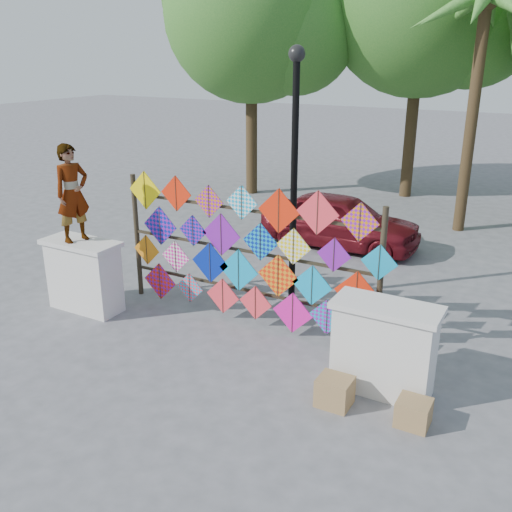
% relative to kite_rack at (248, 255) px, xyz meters
% --- Properties ---
extents(ground, '(80.00, 80.00, 0.00)m').
position_rel_kite_rack_xyz_m(ground, '(-0.09, -0.73, -1.21)').
color(ground, gray).
rests_on(ground, ground).
extents(parapet_left, '(1.40, 0.65, 1.28)m').
position_rel_kite_rack_xyz_m(parapet_left, '(-2.79, -0.93, -0.56)').
color(parapet_left, silver).
rests_on(parapet_left, ground).
extents(parapet_right, '(1.40, 0.65, 1.28)m').
position_rel_kite_rack_xyz_m(parapet_right, '(2.61, -0.93, -0.56)').
color(parapet_right, silver).
rests_on(parapet_right, ground).
extents(kite_rack, '(4.98, 0.24, 2.43)m').
position_rel_kite_rack_xyz_m(kite_rack, '(0.00, 0.00, 0.00)').
color(kite_rack, '#2D2519').
rests_on(kite_rack, ground).
extents(tree_west, '(5.85, 5.20, 8.01)m').
position_rel_kite_rack_xyz_m(tree_west, '(-4.49, 8.30, 4.17)').
color(tree_west, '#48361F').
rests_on(tree_west, ground).
extents(palm_tree, '(3.62, 3.62, 5.83)m').
position_rel_kite_rack_xyz_m(palm_tree, '(2.11, 7.27, 3.74)').
color(palm_tree, '#48361F').
rests_on(palm_tree, ground).
extents(vendor_woman, '(0.53, 0.68, 1.66)m').
position_rel_kite_rack_xyz_m(vendor_woman, '(-2.85, -0.93, 0.90)').
color(vendor_woman, '#99999E').
rests_on(vendor_woman, parapet_left).
extents(sedan, '(3.73, 1.51, 1.27)m').
position_rel_kite_rack_xyz_m(sedan, '(-0.11, 4.53, -0.57)').
color(sedan, maroon).
rests_on(sedan, ground).
extents(lamppost, '(0.28, 0.28, 4.46)m').
position_rel_kite_rack_xyz_m(lamppost, '(0.21, 1.27, 1.48)').
color(lamppost, black).
rests_on(lamppost, ground).
extents(cardboard_box_near, '(0.44, 0.39, 0.39)m').
position_rel_kite_rack_xyz_m(cardboard_box_near, '(2.18, -1.55, -1.01)').
color(cardboard_box_near, '#A57D4F').
rests_on(cardboard_box_near, ground).
extents(cardboard_box_far, '(0.40, 0.37, 0.34)m').
position_rel_kite_rack_xyz_m(cardboard_box_far, '(3.19, -1.48, -1.04)').
color(cardboard_box_far, '#A57D4F').
rests_on(cardboard_box_far, ground).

